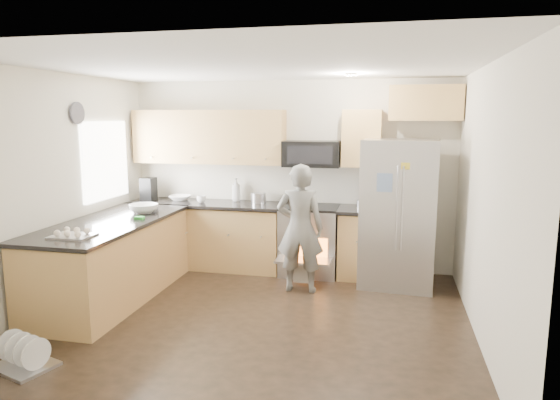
% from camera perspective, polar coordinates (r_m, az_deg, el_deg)
% --- Properties ---
extents(ground, '(4.50, 4.50, 0.00)m').
position_cam_1_polar(ground, '(5.42, -3.31, -13.39)').
color(ground, black).
rests_on(ground, ground).
extents(room_shell, '(4.54, 4.04, 2.62)m').
position_cam_1_polar(room_shell, '(5.04, -3.85, 4.55)').
color(room_shell, beige).
rests_on(room_shell, ground).
extents(back_cabinet_run, '(4.45, 0.64, 2.50)m').
position_cam_1_polar(back_cabinet_run, '(6.93, -4.12, -0.03)').
color(back_cabinet_run, '#AF7E46').
rests_on(back_cabinet_run, ground).
extents(peninsula, '(0.96, 2.36, 1.04)m').
position_cam_1_polar(peninsula, '(6.17, -18.63, -6.48)').
color(peninsula, '#AF7E46').
rests_on(peninsula, ground).
extents(stove_range, '(0.76, 0.97, 1.79)m').
position_cam_1_polar(stove_range, '(6.73, 3.45, -2.80)').
color(stove_range, '#B7B7BC').
rests_on(stove_range, ground).
extents(refrigerator, '(0.95, 0.77, 1.84)m').
position_cam_1_polar(refrigerator, '(6.37, 13.39, -1.53)').
color(refrigerator, '#B7B7BC').
rests_on(refrigerator, ground).
extents(person, '(0.59, 0.40, 1.56)m').
position_cam_1_polar(person, '(6.02, 2.31, -3.25)').
color(person, slate).
rests_on(person, ground).
extents(dish_rack, '(0.57, 0.51, 0.30)m').
position_cam_1_polar(dish_rack, '(4.95, -27.18, -15.81)').
color(dish_rack, '#B7B7BC').
rests_on(dish_rack, ground).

